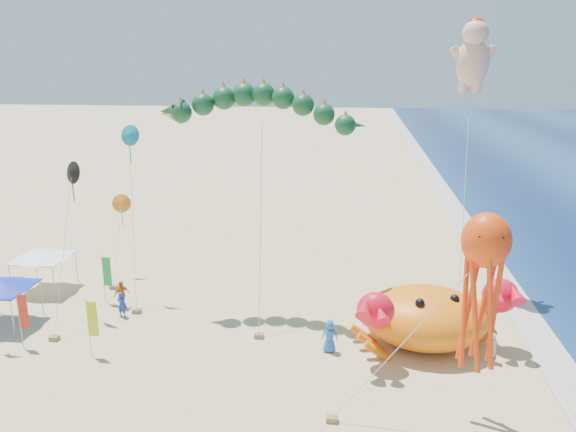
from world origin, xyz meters
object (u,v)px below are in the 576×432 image
object	(u,v)px
crab_inflatable	(426,315)
canopy_white	(42,255)
octopus_kite	(482,279)
canopy_blue	(1,285)
cherub_kite	(473,54)
dragon_kite	(259,113)

from	to	relation	value
crab_inflatable	canopy_white	distance (m)	24.74
crab_inflatable	octopus_kite	xyz separation A→B (m)	(1.17, -6.44, 4.69)
canopy_white	octopus_kite	bearing A→B (deg)	-23.62
octopus_kite	canopy_blue	world-z (taller)	octopus_kite
crab_inflatable	cherub_kite	bearing A→B (deg)	71.55
cherub_kite	canopy_white	size ratio (longest dim) A/B	4.92
crab_inflatable	canopy_white	bearing A→B (deg)	169.06
octopus_kite	canopy_blue	xyz separation A→B (m)	(-25.03, 6.03, -3.96)
dragon_kite	cherub_kite	bearing A→B (deg)	23.12
dragon_kite	canopy_blue	bearing A→B (deg)	-164.02
dragon_kite	canopy_blue	distance (m)	17.70
cherub_kite	canopy_white	xyz separation A→B (m)	(-27.30, -4.36, -12.75)
cherub_kite	canopy_white	bearing A→B (deg)	-170.93
dragon_kite	canopy_white	world-z (taller)	dragon_kite
canopy_white	dragon_kite	bearing A→B (deg)	-3.80
dragon_kite	cherub_kite	distance (m)	14.00
dragon_kite	crab_inflatable	bearing A→B (deg)	-21.36
crab_inflatable	canopy_blue	bearing A→B (deg)	-179.03
canopy_blue	canopy_white	world-z (taller)	same
cherub_kite	dragon_kite	bearing A→B (deg)	-156.88
crab_inflatable	canopy_blue	size ratio (longest dim) A/B	2.56
dragon_kite	canopy_white	distance (m)	17.58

